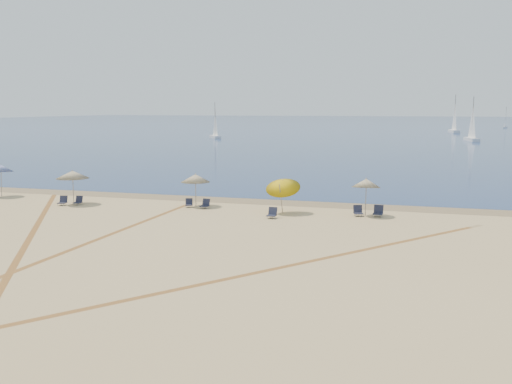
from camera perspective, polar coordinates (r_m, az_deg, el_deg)
ground at (r=21.15m, az=-15.49°, el=-11.17°), size 160.00×160.00×0.00m
ocean at (r=242.23m, az=13.66°, el=6.53°), size 500.00×500.00×0.00m
wet_sand at (r=42.83m, az=1.48°, el=-0.96°), size 500.00×500.00×0.00m
umbrella_0 at (r=49.37m, az=-23.94°, el=2.18°), size 2.00×2.03×2.58m
umbrella_1 at (r=43.61m, az=-17.64°, el=1.64°), size 2.34×2.34×2.48m
umbrella_2 at (r=40.92m, az=-5.98°, el=1.36°), size 2.05×2.05×2.33m
umbrella_3 at (r=37.99m, az=2.65°, el=0.75°), size 2.29×2.30×2.68m
umbrella_4 at (r=37.79m, az=10.81°, el=0.87°), size 1.85×1.89×2.48m
chair_1 at (r=43.57m, az=-18.52°, el=-0.85°), size 0.66×0.74×0.67m
chair_2 at (r=43.42m, az=-17.12°, el=-0.84°), size 0.54×0.63×0.63m
chair_3 at (r=40.81m, az=-6.62°, el=-1.12°), size 0.67×0.72×0.60m
chair_4 at (r=40.18m, az=-5.03°, el=-1.21°), size 0.62×0.70×0.65m
chair_5 at (r=36.57m, az=1.60°, el=-2.12°), size 0.59×0.68×0.67m
chair_6 at (r=37.86m, az=10.03°, el=-1.88°), size 0.73×0.80×0.68m
chair_7 at (r=37.89m, az=11.96°, el=-1.90°), size 0.64×0.74×0.73m
sailboat_0 at (r=127.17m, az=20.54°, el=5.97°), size 2.89×6.29×9.09m
sailboat_1 at (r=212.19m, az=23.39°, el=6.41°), size 1.88×4.81×6.98m
sailboat_2 at (r=167.44m, az=18.99°, el=6.63°), size 2.86×7.06×10.23m
sailboat_3 at (r=130.19m, az=-4.04°, el=6.38°), size 4.14×5.19×7.97m
tire_tracks at (r=30.28m, az=-12.75°, el=-5.12°), size 55.49×43.10×0.00m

